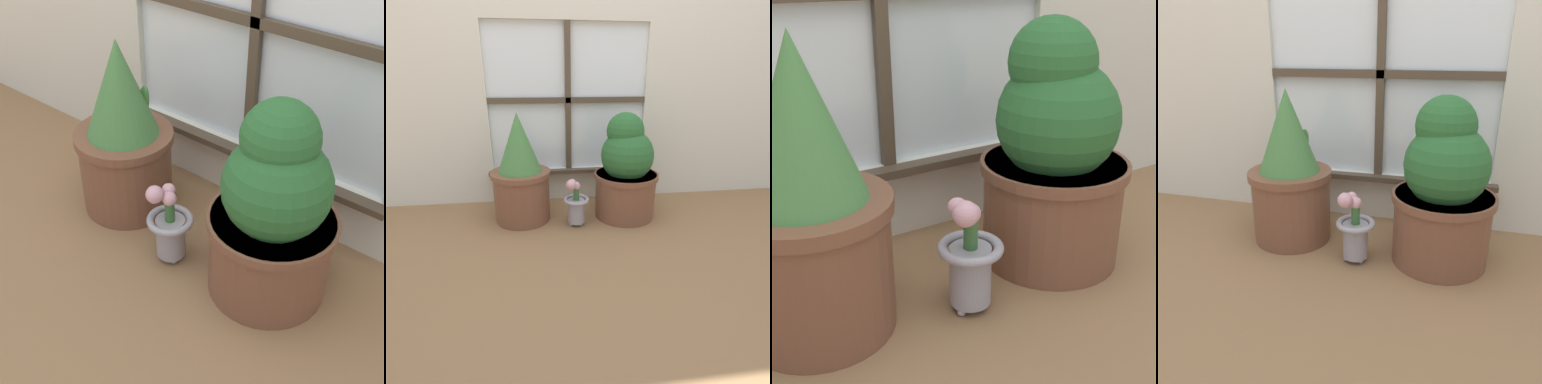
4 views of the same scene
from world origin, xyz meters
TOP-DOWN VIEW (x-y plane):
  - ground_plane at (0.00, 0.00)m, footprint 10.00×10.00m
  - potted_plant_left at (-0.32, 0.27)m, footprint 0.35×0.35m
  - potted_plant_right at (0.32, 0.24)m, footprint 0.39×0.39m
  - flower_vase at (-0.01, 0.14)m, footprint 0.15×0.15m

SIDE VIEW (x-z plane):
  - ground_plane at x=0.00m, z-range 0.00..0.00m
  - flower_vase at x=-0.01m, z-range -0.01..0.28m
  - potted_plant_left at x=-0.32m, z-range -0.04..0.61m
  - potted_plant_right at x=0.32m, z-range -0.03..0.61m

